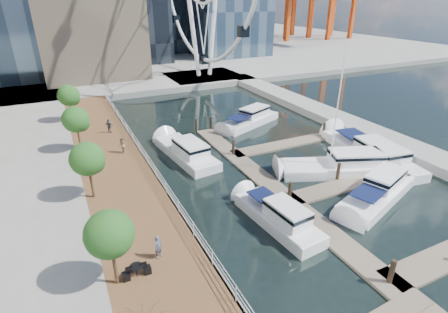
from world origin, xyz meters
name	(u,v)px	position (x,y,z in m)	size (l,w,h in m)	color
ground	(326,278)	(0.00, 0.00, 0.00)	(520.00, 520.00, 0.00)	black
boardwalk	(123,190)	(-9.00, 15.00, 0.50)	(6.00, 60.00, 1.00)	brown
seawall	(158,182)	(-6.00, 15.00, 0.50)	(0.25, 60.00, 1.00)	#595954
land_far	(96,49)	(0.00, 102.00, 0.50)	(200.00, 114.00, 1.00)	gray
breakwater	(344,122)	(20.00, 20.00, 0.50)	(4.00, 60.00, 1.00)	gray
pier	(204,78)	(14.00, 52.00, 0.50)	(14.00, 12.00, 1.00)	gray
railing	(156,172)	(-6.10, 15.00, 1.52)	(0.10, 60.00, 1.05)	white
floating_docks	(321,174)	(7.97, 9.98, 0.49)	(16.00, 34.00, 2.60)	#6D6051
street_trees	(87,159)	(-11.40, 14.00, 4.29)	(2.60, 42.60, 4.60)	#3F2B1C
yacht_foreground	(376,199)	(9.76, 5.13, 0.00)	(2.77, 10.33, 2.15)	white
pedestrian_near	(158,247)	(-8.74, 5.00, 1.79)	(0.57, 0.38, 1.57)	#4C5165
pedestrian_mid	(122,145)	(-7.72, 21.48, 1.83)	(0.80, 0.63, 1.65)	gray
pedestrian_far	(109,126)	(-7.91, 27.84, 1.82)	(0.96, 0.40, 1.64)	#343C42
moored_yachts	(323,169)	(9.39, 11.38, 0.00)	(22.05, 36.68, 11.50)	white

